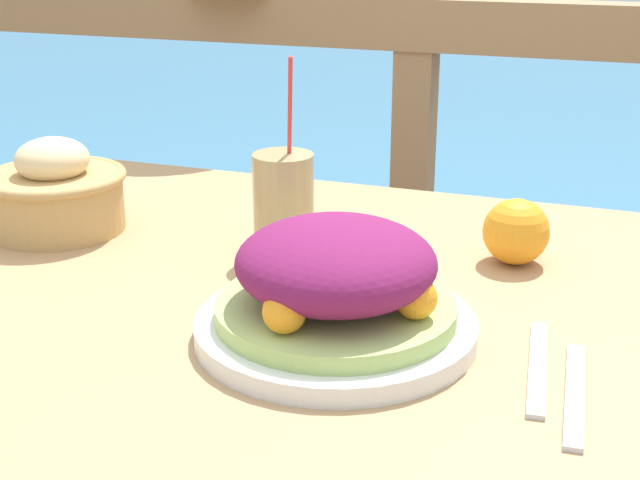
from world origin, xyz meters
TOP-DOWN VIEW (x-y plane):
  - patio_table at (0.00, 0.00)m, footprint 1.09×0.94m
  - railing_fence at (0.00, 0.80)m, footprint 2.80×0.08m
  - sea_backdrop at (0.00, 3.30)m, footprint 12.00×4.00m
  - salad_plate at (0.13, -0.04)m, footprint 0.28×0.28m
  - drink_glass at (-0.00, 0.15)m, footprint 0.07×0.07m
  - bread_basket at (-0.31, 0.14)m, footprint 0.18×0.18m
  - fork at (0.32, -0.04)m, footprint 0.03×0.18m
  - knife at (0.36, -0.08)m, footprint 0.03×0.18m
  - orange_near_basket at (0.27, 0.22)m, footprint 0.08×0.08m

SIDE VIEW (x-z plane):
  - sea_backdrop at x=0.00m, z-range 0.00..0.34m
  - patio_table at x=0.00m, z-range 0.27..0.98m
  - fork at x=0.32m, z-range 0.71..0.72m
  - knife at x=0.36m, z-range 0.71..0.72m
  - railing_fence at x=0.00m, z-range 0.25..1.21m
  - orange_near_basket at x=0.27m, z-range 0.71..0.79m
  - salad_plate at x=0.13m, z-range 0.70..0.82m
  - bread_basket at x=-0.31m, z-range 0.70..0.82m
  - drink_glass at x=0.00m, z-range 0.65..0.90m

